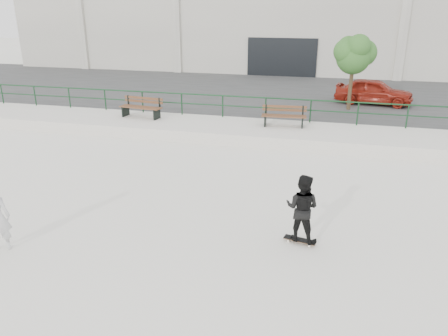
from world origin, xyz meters
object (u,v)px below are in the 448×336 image
(tree, at_px, (354,53))
(skateboard, at_px, (300,240))
(red_car, at_px, (374,91))
(standing_skater, at_px, (302,208))
(bench_left, at_px, (142,107))
(bench_right, at_px, (284,116))

(tree, relative_size, skateboard, 4.53)
(red_car, height_order, skateboard, red_car)
(tree, relative_size, standing_skater, 2.19)
(skateboard, bearing_deg, standing_skater, 26.37)
(bench_left, height_order, red_car, red_car)
(bench_left, distance_m, bench_right, 6.58)
(bench_right, height_order, tree, tree)
(bench_left, relative_size, bench_right, 1.07)
(bench_left, height_order, tree, tree)
(bench_left, distance_m, tree, 10.44)
(tree, distance_m, red_car, 2.90)
(red_car, height_order, standing_skater, red_car)
(tree, height_order, skateboard, tree)
(red_car, distance_m, skateboard, 14.79)
(bench_left, xyz_separation_m, skateboard, (8.11, -8.86, -0.89))
(bench_left, xyz_separation_m, tree, (9.34, 4.06, 2.27))
(bench_right, bearing_deg, red_car, 49.78)
(standing_skater, bearing_deg, tree, -82.79)
(standing_skater, bearing_deg, red_car, -86.90)
(bench_left, height_order, standing_skater, standing_skater)
(bench_right, xyz_separation_m, standing_skater, (1.53, -8.92, -0.00))
(red_car, bearing_deg, bench_left, 126.98)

